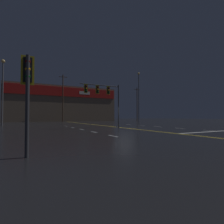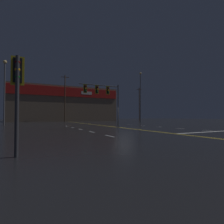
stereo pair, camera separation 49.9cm
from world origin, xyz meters
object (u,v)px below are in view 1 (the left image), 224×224
at_px(traffic_signal_median, 103,93).
at_px(traffic_signal_corner_southwest, 27,82).
at_px(streetlight_near_left, 139,92).
at_px(streetlight_near_right, 3,84).

height_order(traffic_signal_median, traffic_signal_corner_southwest, traffic_signal_median).
xyz_separation_m(traffic_signal_median, streetlight_near_left, (16.79, 15.68, 3.33)).
xyz_separation_m(traffic_signal_corner_southwest, streetlight_near_left, (25.21, 28.11, 5.01)).
distance_m(traffic_signal_corner_southwest, streetlight_near_right, 25.33).
distance_m(traffic_signal_median, streetlight_near_left, 23.21).
bearing_deg(streetlight_near_left, traffic_signal_corner_southwest, -131.89).
relative_size(traffic_signal_median, streetlight_near_left, 0.44).
relative_size(traffic_signal_corner_southwest, streetlight_near_left, 0.28).
relative_size(streetlight_near_left, streetlight_near_right, 1.20).
bearing_deg(streetlight_near_left, traffic_signal_median, -136.96).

